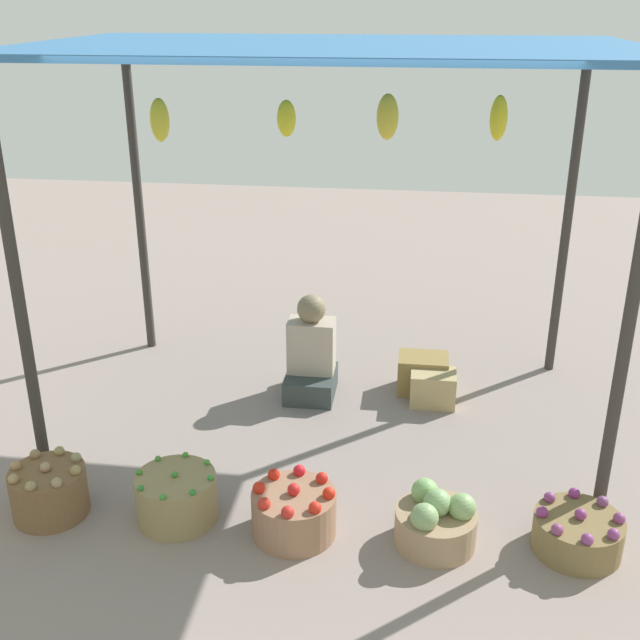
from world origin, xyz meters
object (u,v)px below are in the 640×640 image
at_px(basket_green_chilies, 177,497).
at_px(basket_red_tomatoes, 294,512).
at_px(basket_potatoes, 49,491).
at_px(vendor_person, 311,357).
at_px(wooden_crate_stacked_rear, 433,388).
at_px(basket_purple_onions, 578,533).
at_px(wooden_crate_near_vendor, 423,374).
at_px(basket_cabbages, 436,522).

height_order(basket_green_chilies, basket_red_tomatoes, basket_red_tomatoes).
height_order(basket_potatoes, basket_red_tomatoes, basket_potatoes).
xyz_separation_m(vendor_person, wooden_crate_stacked_rear, (0.90, -0.04, -0.17)).
relative_size(vendor_person, basket_red_tomatoes, 1.66).
height_order(basket_purple_onions, wooden_crate_near_vendor, wooden_crate_near_vendor).
bearing_deg(wooden_crate_near_vendor, basket_cabbages, -87.06).
distance_m(basket_green_chilies, basket_red_tomatoes, 0.68).
distance_m(basket_green_chilies, wooden_crate_near_vendor, 2.22).
distance_m(basket_potatoes, basket_red_tomatoes, 1.42).
distance_m(basket_red_tomatoes, basket_purple_onions, 1.53).
distance_m(vendor_person, basket_purple_onions, 2.31).
distance_m(vendor_person, basket_red_tomatoes, 1.65).
relative_size(basket_green_chilies, wooden_crate_near_vendor, 1.23).
relative_size(basket_potatoes, wooden_crate_near_vendor, 1.16).
bearing_deg(wooden_crate_near_vendor, basket_green_chilies, -128.00).
height_order(wooden_crate_near_vendor, wooden_crate_stacked_rear, wooden_crate_near_vendor).
xyz_separation_m(basket_red_tomatoes, basket_purple_onions, (1.53, 0.06, -0.03)).
distance_m(basket_red_tomatoes, wooden_crate_near_vendor, 1.91).
bearing_deg(basket_potatoes, vendor_person, 52.20).
relative_size(vendor_person, wooden_crate_near_vendor, 2.10).
distance_m(basket_red_tomatoes, wooden_crate_stacked_rear, 1.77).
relative_size(basket_purple_onions, wooden_crate_stacked_rear, 1.45).
bearing_deg(wooden_crate_stacked_rear, basket_potatoes, -143.63).
height_order(basket_green_chilies, wooden_crate_stacked_rear, basket_green_chilies).
bearing_deg(basket_cabbages, basket_green_chilies, 179.03).
xyz_separation_m(basket_purple_onions, wooden_crate_stacked_rear, (-0.77, 1.53, 0.02)).
distance_m(basket_cabbages, wooden_crate_stacked_rear, 1.58).
relative_size(basket_purple_onions, wooden_crate_near_vendor, 1.28).
height_order(basket_red_tomatoes, basket_purple_onions, basket_red_tomatoes).
height_order(vendor_person, basket_cabbages, vendor_person).
xyz_separation_m(vendor_person, basket_red_tomatoes, (0.14, -1.64, -0.16)).
relative_size(basket_red_tomatoes, basket_cabbages, 1.06).
bearing_deg(basket_cabbages, basket_purple_onions, 3.43).
xyz_separation_m(basket_green_chilies, basket_purple_onions, (2.21, 0.02, -0.03)).
bearing_deg(basket_red_tomatoes, basket_green_chilies, 176.70).
xyz_separation_m(basket_potatoes, basket_purple_onions, (2.95, 0.07, -0.04)).
bearing_deg(vendor_person, basket_green_chilies, -108.69).
bearing_deg(wooden_crate_stacked_rear, basket_cabbages, -89.45).
bearing_deg(basket_green_chilies, vendor_person, 71.31).
bearing_deg(basket_purple_onions, vendor_person, 136.66).
height_order(basket_potatoes, basket_purple_onions, basket_potatoes).
xyz_separation_m(basket_cabbages, wooden_crate_stacked_rear, (-0.02, 1.58, -0.01)).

